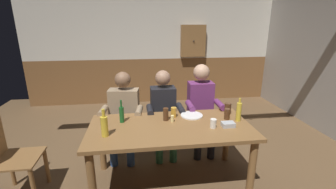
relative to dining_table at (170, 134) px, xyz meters
name	(u,v)px	position (x,y,z in m)	size (l,w,h in m)	color
ground_plane	(169,175)	(0.00, 0.10, -0.62)	(6.92, 6.92, 0.00)	brown
back_wall_upper	(151,21)	(0.00, 3.04, 1.23)	(5.56, 0.12, 1.66)	beige
back_wall_wainscot	(152,80)	(0.00, 3.04, -0.11)	(5.56, 0.12, 1.03)	brown
dining_table	(170,134)	(0.00, 0.00, 0.00)	(1.80, 0.88, 0.72)	brown
person_0	(123,112)	(-0.55, 0.66, 0.04)	(0.58, 0.54, 1.20)	#997F60
person_1	(164,110)	(0.00, 0.66, 0.04)	(0.49, 0.52, 1.20)	black
person_2	(201,105)	(0.54, 0.67, 0.08)	(0.49, 0.51, 1.27)	#6B2D66
chair_empty_near_right	(9,157)	(-1.71, -0.02, -0.15)	(0.44, 0.44, 0.88)	brown
table_candle	(172,119)	(0.04, 0.11, 0.14)	(0.04, 0.04, 0.08)	#F9E08C
condiment_caddy	(228,124)	(0.63, -0.10, 0.12)	(0.14, 0.10, 0.05)	#B2B7BC
plate_0	(192,115)	(0.30, 0.25, 0.11)	(0.27, 0.27, 0.01)	white
bottle_0	(239,111)	(0.80, 0.04, 0.21)	(0.06, 0.06, 0.28)	gold
bottle_1	(122,114)	(-0.54, 0.18, 0.20)	(0.05, 0.05, 0.27)	#195923
bottle_2	(104,126)	(-0.69, -0.15, 0.21)	(0.07, 0.07, 0.29)	gold
pint_glass_0	(227,114)	(0.69, 0.10, 0.16)	(0.07, 0.07, 0.13)	#4C2D19
pint_glass_1	(174,112)	(0.07, 0.25, 0.16)	(0.07, 0.07, 0.12)	gold
pint_glass_2	(166,114)	(-0.03, 0.16, 0.17)	(0.06, 0.06, 0.15)	#4C2D19
pint_glass_3	(213,123)	(0.45, -0.11, 0.15)	(0.07, 0.07, 0.10)	white
pint_glass_4	(228,108)	(0.76, 0.26, 0.17)	(0.08, 0.08, 0.14)	#4C2D19
wall_dart_cabinet	(193,41)	(0.94, 2.91, 0.81)	(0.56, 0.15, 0.70)	brown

